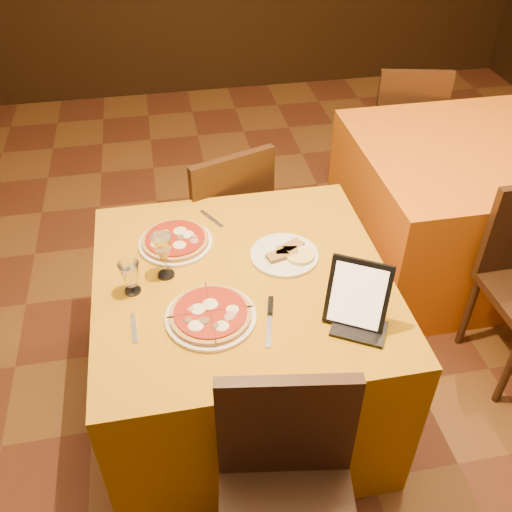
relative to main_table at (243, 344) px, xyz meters
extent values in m
cube|color=#5E2D19|center=(0.07, -0.05, -0.38)|extent=(6.00, 7.00, 0.01)
cube|color=#BD7E0C|center=(0.00, 0.00, 0.00)|extent=(1.10, 1.10, 0.75)
cube|color=orange|center=(1.31, 0.75, 0.00)|extent=(1.10, 1.10, 0.75)
cylinder|color=white|center=(-0.14, -0.19, 0.38)|extent=(0.32, 0.32, 0.01)
cylinder|color=#AD4C23|center=(-0.14, -0.19, 0.40)|extent=(0.28, 0.28, 0.02)
cylinder|color=white|center=(-0.23, 0.24, 0.38)|extent=(0.30, 0.30, 0.01)
cylinder|color=#AD4C23|center=(-0.23, 0.24, 0.40)|extent=(0.27, 0.27, 0.02)
cylinder|color=white|center=(0.18, 0.09, 0.38)|extent=(0.27, 0.27, 0.01)
cylinder|color=olive|center=(0.18, 0.09, 0.40)|extent=(0.17, 0.17, 0.02)
cube|color=black|center=(0.34, -0.29, 0.49)|extent=(0.23, 0.19, 0.24)
cube|color=silver|center=(0.05, -0.26, 0.38)|extent=(0.07, 0.21, 0.01)
cube|color=#B0AFB7|center=(-0.40, -0.19, 0.38)|extent=(0.02, 0.14, 0.01)
cube|color=silver|center=(-0.07, 0.39, 0.38)|extent=(0.09, 0.14, 0.01)
camera|label=1|loc=(-0.24, -1.57, 1.80)|focal=40.00mm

